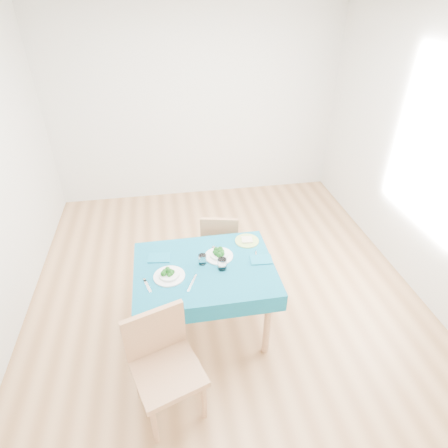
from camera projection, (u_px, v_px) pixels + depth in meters
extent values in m
cube|color=#95673E|center=(224.00, 291.00, 4.01)|extent=(4.00, 4.50, 0.02)
cube|color=silver|center=(196.00, 104.00, 5.11)|extent=(4.00, 0.02, 2.70)
cube|color=silver|center=(326.00, 437.00, 1.41)|extent=(4.00, 0.02, 2.70)
cube|color=silver|center=(432.00, 160.00, 3.54)|extent=(0.02, 4.50, 2.70)
cube|color=#0A526C|center=(206.00, 300.00, 3.36)|extent=(1.17, 0.89, 0.76)
cube|color=#A8774F|center=(166.00, 359.00, 2.60)|extent=(0.60, 0.63, 1.16)
cube|color=#A8774F|center=(220.00, 241.00, 3.96)|extent=(0.45, 0.48, 0.93)
cube|color=silver|center=(148.00, 286.00, 2.95)|extent=(0.07, 0.16, 0.00)
cube|color=silver|center=(192.00, 283.00, 2.98)|extent=(0.10, 0.20, 0.00)
cube|color=silver|center=(211.00, 254.00, 3.29)|extent=(0.10, 0.19, 0.00)
cube|color=silver|center=(256.00, 258.00, 3.25)|extent=(0.06, 0.19, 0.00)
cube|color=#0E5C78|center=(159.00, 258.00, 3.24)|extent=(0.21, 0.16, 0.01)
cube|color=#0E5C78|center=(261.00, 260.00, 3.22)|extent=(0.20, 0.15, 0.01)
cylinder|color=white|center=(202.00, 259.00, 3.17)|extent=(0.07, 0.07, 0.09)
cylinder|color=white|center=(222.00, 264.00, 3.11)|extent=(0.08, 0.08, 0.10)
cylinder|color=#A4C35F|center=(247.00, 241.00, 3.45)|extent=(0.22, 0.22, 0.01)
cube|color=beige|center=(247.00, 240.00, 3.45)|extent=(0.11, 0.11, 0.01)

